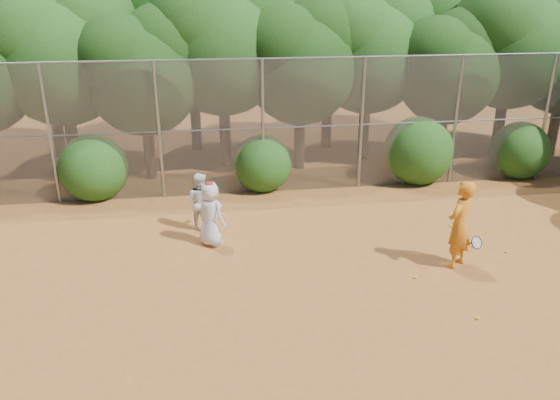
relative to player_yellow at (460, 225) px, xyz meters
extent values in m
plane|color=#955521|center=(-2.74, -0.68, -1.02)|extent=(80.00, 80.00, 0.00)
cylinder|color=gray|center=(-9.74, 5.32, 0.98)|extent=(0.09, 0.09, 4.00)
cylinder|color=gray|center=(-6.74, 5.32, 0.98)|extent=(0.09, 0.09, 4.00)
cylinder|color=gray|center=(-3.74, 5.32, 0.98)|extent=(0.09, 0.09, 4.00)
cylinder|color=gray|center=(-0.74, 5.32, 0.98)|extent=(0.09, 0.09, 4.00)
cylinder|color=gray|center=(2.26, 5.32, 0.98)|extent=(0.09, 0.09, 4.00)
cylinder|color=gray|center=(5.26, 5.32, 0.98)|extent=(0.09, 0.09, 4.00)
cylinder|color=gray|center=(-2.74, 5.32, 2.98)|extent=(20.00, 0.05, 0.05)
cylinder|color=gray|center=(-2.74, 5.32, 0.98)|extent=(20.00, 0.04, 0.04)
cube|color=slate|center=(-2.74, 5.32, 0.98)|extent=(20.00, 0.02, 4.00)
cylinder|color=black|center=(-9.74, 7.82, 0.24)|extent=(0.38, 0.38, 2.52)
sphere|color=#1A4711|center=(-9.74, 7.82, 2.71)|extent=(4.03, 4.03, 4.03)
sphere|color=#1A4711|center=(-8.94, 8.22, 3.72)|extent=(3.23, 3.23, 3.23)
sphere|color=#1A4711|center=(-10.45, 7.51, 3.52)|extent=(3.02, 3.02, 3.02)
cylinder|color=black|center=(-7.24, 7.12, 0.07)|extent=(0.36, 0.36, 2.17)
sphere|color=black|center=(-7.24, 7.12, 2.19)|extent=(3.47, 3.47, 3.47)
sphere|color=black|center=(-6.55, 7.46, 3.06)|extent=(2.78, 2.78, 2.78)
sphere|color=black|center=(-7.85, 6.86, 2.89)|extent=(2.60, 2.60, 2.60)
cylinder|color=black|center=(-4.74, 8.12, 0.31)|extent=(0.39, 0.39, 2.66)
sphere|color=#1A4711|center=(-4.74, 8.12, 2.92)|extent=(4.26, 4.26, 4.26)
sphere|color=#1A4711|center=(-3.89, 8.54, 3.98)|extent=(3.40, 3.40, 3.40)
sphere|color=#1A4711|center=(-5.49, 7.80, 3.77)|extent=(3.19, 3.19, 3.19)
cylinder|color=black|center=(-2.24, 7.52, 0.12)|extent=(0.37, 0.37, 2.27)
sphere|color=black|center=(-2.24, 7.52, 2.35)|extent=(3.64, 3.64, 3.64)
sphere|color=black|center=(-1.52, 7.88, 3.26)|extent=(2.91, 2.91, 2.91)
sphere|color=black|center=(-2.88, 7.24, 3.08)|extent=(2.73, 2.73, 2.73)
cylinder|color=black|center=(0.26, 8.32, 0.21)|extent=(0.38, 0.38, 2.45)
sphere|color=#1A4711|center=(0.26, 8.32, 2.61)|extent=(3.92, 3.92, 3.92)
sphere|color=#1A4711|center=(1.04, 8.71, 3.59)|extent=(3.14, 3.14, 3.14)
sphere|color=#1A4711|center=(-0.43, 8.02, 3.39)|extent=(2.94, 2.94, 2.94)
cylinder|color=black|center=(2.76, 7.32, 0.03)|extent=(0.36, 0.36, 2.10)
sphere|color=black|center=(2.76, 7.32, 2.09)|extent=(3.36, 3.36, 3.36)
sphere|color=black|center=(3.43, 7.65, 2.93)|extent=(2.69, 2.69, 2.69)
sphere|color=black|center=(2.17, 7.07, 2.76)|extent=(2.52, 2.52, 2.52)
cylinder|color=black|center=(5.26, 7.92, 0.28)|extent=(0.39, 0.39, 2.59)
sphere|color=#1A4711|center=(5.26, 7.92, 2.81)|extent=(4.14, 4.14, 4.14)
sphere|color=#1A4711|center=(6.08, 8.33, 3.85)|extent=(3.32, 3.32, 3.32)
sphere|color=#1A4711|center=(4.53, 7.61, 3.64)|extent=(3.11, 3.11, 3.11)
cylinder|color=black|center=(7.26, 7.62, 0.14)|extent=(0.37, 0.37, 2.31)
sphere|color=black|center=(6.61, 7.34, 3.14)|extent=(2.77, 2.77, 2.77)
cylinder|color=black|center=(-10.74, 10.12, 0.29)|extent=(0.39, 0.39, 2.62)
sphere|color=#1A4711|center=(-10.74, 10.12, 2.87)|extent=(4.20, 4.20, 4.20)
sphere|color=#1A4711|center=(-9.90, 10.54, 3.92)|extent=(3.36, 3.36, 3.36)
sphere|color=#1A4711|center=(-11.48, 9.80, 3.71)|extent=(3.15, 3.15, 3.15)
cylinder|color=black|center=(-5.74, 10.32, 0.38)|extent=(0.40, 0.40, 2.80)
sphere|color=#1A4711|center=(-5.74, 10.32, 3.13)|extent=(4.48, 4.48, 4.48)
sphere|color=#1A4711|center=(-4.85, 10.77, 4.25)|extent=(3.58, 3.58, 3.58)
sphere|color=#1A4711|center=(-6.53, 9.98, 4.02)|extent=(3.36, 3.36, 3.36)
cylinder|color=black|center=(-0.74, 9.92, 0.24)|extent=(0.38, 0.38, 2.52)
sphere|color=#1A4711|center=(-0.74, 9.92, 2.71)|extent=(4.03, 4.03, 4.03)
sphere|color=#1A4711|center=(0.06, 10.32, 3.72)|extent=(3.23, 3.23, 3.23)
sphere|color=#1A4711|center=(-1.45, 9.61, 3.52)|extent=(3.02, 3.02, 3.02)
cylinder|color=black|center=(3.76, 10.52, 0.35)|extent=(0.40, 0.40, 2.73)
sphere|color=#1A4711|center=(3.76, 10.52, 3.02)|extent=(4.37, 4.37, 4.37)
sphere|color=#1A4711|center=(4.63, 10.95, 4.11)|extent=(3.49, 3.49, 3.49)
sphere|color=#1A4711|center=(2.99, 10.19, 3.90)|extent=(3.28, 3.28, 3.28)
sphere|color=#1A4711|center=(-8.74, 5.62, -0.02)|extent=(2.00, 2.00, 2.00)
sphere|color=#1A4711|center=(-3.74, 5.62, -0.12)|extent=(1.80, 1.80, 1.80)
sphere|color=#1A4711|center=(1.26, 5.62, 0.08)|extent=(2.20, 2.20, 2.20)
sphere|color=#1A4711|center=(4.76, 5.62, -0.07)|extent=(1.90, 1.90, 1.90)
imported|color=orange|center=(0.00, 0.00, 0.00)|extent=(0.89, 0.84, 2.04)
torus|color=black|center=(0.35, -0.20, -0.37)|extent=(0.34, 0.25, 0.28)
cylinder|color=black|center=(0.29, -0.02, -0.47)|extent=(0.11, 0.26, 0.16)
imported|color=silver|center=(-5.42, 1.90, -0.22)|extent=(0.92, 0.91, 1.60)
ellipsoid|color=#A42217|center=(-5.42, 1.90, 0.54)|extent=(0.22, 0.22, 0.13)
sphere|color=#C7CF25|center=(-5.12, 1.70, -0.17)|extent=(0.07, 0.07, 0.07)
imported|color=white|center=(-5.67, 2.87, -0.26)|extent=(0.92, 0.85, 1.52)
torus|color=black|center=(-5.37, 2.57, -0.22)|extent=(0.34, 0.26, 0.28)
cylinder|color=black|center=(-5.31, 2.75, -0.32)|extent=(0.11, 0.26, 0.16)
sphere|color=#C7CF25|center=(0.86, 0.80, -0.98)|extent=(0.07, 0.07, 0.07)
sphere|color=#C7CF25|center=(0.83, 2.00, -0.98)|extent=(0.07, 0.07, 0.07)
sphere|color=#C7CF25|center=(-0.50, -2.10, -0.98)|extent=(0.07, 0.07, 0.07)
sphere|color=#C7CF25|center=(1.49, 0.41, -0.98)|extent=(0.07, 0.07, 0.07)
sphere|color=#C7CF25|center=(-1.10, -0.45, -0.98)|extent=(0.07, 0.07, 0.07)
sphere|color=#C7CF25|center=(0.96, 2.13, -0.98)|extent=(0.07, 0.07, 0.07)
camera|label=1|loc=(-5.50, -10.28, 4.95)|focal=35.00mm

